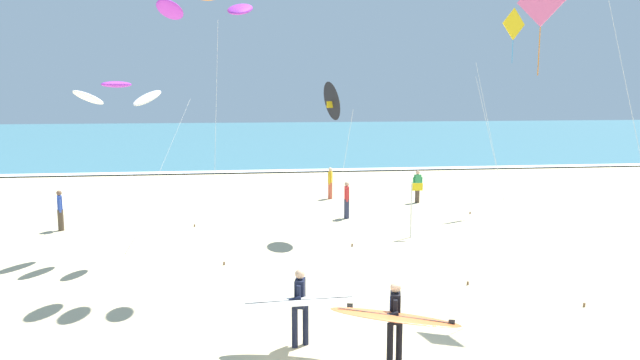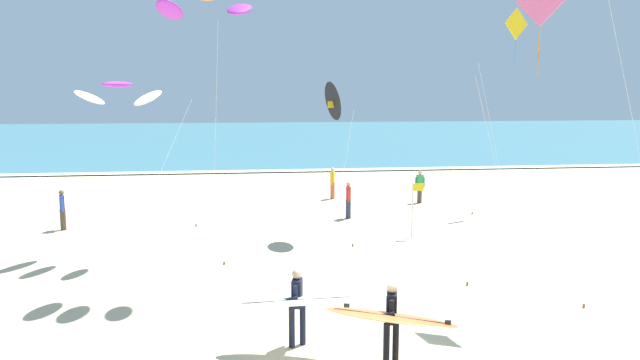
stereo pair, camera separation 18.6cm
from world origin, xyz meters
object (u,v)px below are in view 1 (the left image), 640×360
kite_arc_amber_far (205,5)px  bystander_yellow_top (330,183)px  bystander_green_top (417,186)px  lifeguard_flag (413,204)px  kite_diamond_rose_mid (539,11)px  kite_arc_violet_high (117,94)px  kite_diamond_golden_close (513,29)px  bystander_blue_top (60,210)px  surfer_trailing (395,317)px  surfer_lead (299,302)px  bystander_red_top (347,200)px  kite_delta_charcoal_distant (333,101)px

kite_arc_amber_far → bystander_yellow_top: bearing=67.1°
bystander_green_top → lifeguard_flag: lifeguard_flag is taller
kite_diamond_rose_mid → kite_arc_amber_far: kite_diamond_rose_mid is taller
kite_arc_violet_high → lifeguard_flag: kite_arc_violet_high is taller
kite_diamond_golden_close → bystander_yellow_top: (-7.56, 3.66, -7.26)m
kite_arc_amber_far → kite_arc_violet_high: bearing=135.0°
bystander_blue_top → kite_arc_amber_far: bearing=-48.6°
surfer_trailing → kite_diamond_golden_close: kite_diamond_golden_close is taller
surfer_lead → bystander_green_top: size_ratio=1.64×
surfer_trailing → kite_diamond_golden_close: (8.99, 14.79, 7.02)m
surfer_lead → bystander_blue_top: (-8.20, 11.92, -0.24)m
kite_diamond_rose_mid → lifeguard_flag: 9.15m
bystander_red_top → kite_arc_amber_far: bearing=-124.2°
surfer_trailing → bystander_blue_top: size_ratio=1.62×
bystander_blue_top → kite_arc_violet_high: bearing=-51.6°
surfer_trailing → bystander_red_top: 13.84m
kite_diamond_rose_mid → kite_arc_violet_high: size_ratio=1.44×
surfer_lead → bystander_red_top: bearing=75.7°
bystander_red_top → bystander_blue_top: 11.46m
bystander_red_top → bystander_yellow_top: bearing=90.2°
kite_delta_charcoal_distant → bystander_yellow_top: bearing=82.4°
kite_diamond_golden_close → bystander_green_top: 8.33m
surfer_lead → bystander_yellow_top: size_ratio=1.64×
kite_delta_charcoal_distant → bystander_red_top: (1.03, 2.87, -4.22)m
kite_delta_charcoal_distant → kite_diamond_golden_close: (8.57, 3.89, 3.04)m
bystander_green_top → bystander_yellow_top: bearing=158.4°
surfer_trailing → bystander_yellow_top: size_ratio=1.62×
kite_arc_violet_high → surfer_trailing: bearing=-52.9°
kite_delta_charcoal_distant → kite_diamond_golden_close: bearing=24.4°
kite_arc_amber_far → bystander_green_top: (9.30, 10.84, -6.88)m
kite_arc_violet_high → lifeguard_flag: size_ratio=2.72×
bystander_green_top → bystander_yellow_top: same height
surfer_trailing → kite_diamond_golden_close: 18.68m
kite_diamond_rose_mid → kite_delta_charcoal_distant: kite_diamond_rose_mid is taller
kite_diamond_rose_mid → kite_diamond_golden_close: kite_diamond_golden_close is taller
kite_arc_violet_high → kite_delta_charcoal_distant: 7.49m
kite_diamond_rose_mid → kite_arc_violet_high: (-11.20, 5.57, -2.02)m
surfer_lead → kite_arc_amber_far: kite_arc_amber_far is taller
lifeguard_flag → kite_arc_amber_far: bearing=-149.6°
kite_delta_charcoal_distant → bystander_yellow_top: kite_delta_charcoal_distant is taller
bystander_blue_top → lifeguard_flag: bearing=-11.9°
lifeguard_flag → bystander_yellow_top: bearing=102.8°
bystander_green_top → bystander_blue_top: 15.93m
bystander_green_top → lifeguard_flag: (-2.17, -6.65, 0.45)m
surfer_trailing → kite_arc_violet_high: size_ratio=0.45×
surfer_trailing → bystander_red_top: bearing=84.0°
surfer_trailing → bystander_green_top: size_ratio=1.62×
kite_diamond_golden_close → bystander_blue_top: bearing=-174.6°
surfer_trailing → kite_arc_violet_high: (-6.82, 9.00, 4.27)m
kite_arc_amber_far → lifeguard_flag: 10.47m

